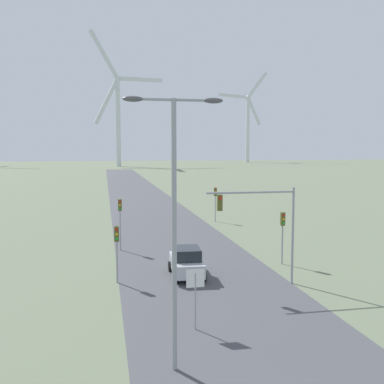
% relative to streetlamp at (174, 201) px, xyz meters
% --- Properties ---
extents(road_surface, '(10.00, 240.00, 0.01)m').
position_rel_streetlamp_xyz_m(road_surface, '(3.37, 41.68, -6.09)').
color(road_surface, '#47474C').
rests_on(road_surface, ground).
extents(streetlamp, '(3.45, 0.32, 9.64)m').
position_rel_streetlamp_xyz_m(streetlamp, '(0.00, 0.00, 0.00)').
color(streetlamp, '#93999E').
rests_on(streetlamp, ground).
extents(stop_sign_near, '(0.81, 0.07, 2.69)m').
position_rel_streetlamp_xyz_m(stop_sign_near, '(1.44, 3.37, -4.21)').
color(stop_sign_near, '#93999E').
rests_on(stop_sign_near, ground).
extents(traffic_light_post_near_left, '(0.28, 0.34, 3.39)m').
position_rel_streetlamp_xyz_m(traffic_light_post_near_left, '(-1.71, 11.00, -3.61)').
color(traffic_light_post_near_left, '#93999E').
rests_on(traffic_light_post_near_left, ground).
extents(traffic_light_post_near_right, '(0.28, 0.34, 3.59)m').
position_rel_streetlamp_xyz_m(traffic_light_post_near_right, '(9.53, 13.21, -3.46)').
color(traffic_light_post_near_right, '#93999E').
rests_on(traffic_light_post_near_right, ground).
extents(traffic_light_post_mid_left, '(0.28, 0.34, 4.02)m').
position_rel_streetlamp_xyz_m(traffic_light_post_mid_left, '(-1.21, 19.64, -3.15)').
color(traffic_light_post_mid_left, '#93999E').
rests_on(traffic_light_post_mid_left, ground).
extents(traffic_light_post_mid_right, '(0.28, 0.33, 3.72)m').
position_rel_streetlamp_xyz_m(traffic_light_post_mid_right, '(9.45, 31.72, -3.37)').
color(traffic_light_post_mid_right, '#93999E').
rests_on(traffic_light_post_mid_right, ground).
extents(traffic_light_mast_overhead, '(5.25, 0.34, 5.68)m').
position_rel_streetlamp_xyz_m(traffic_light_mast_overhead, '(6.48, 8.90, -1.97)').
color(traffic_light_mast_overhead, '#93999E').
rests_on(traffic_light_mast_overhead, ground).
extents(car_approaching, '(2.05, 4.20, 1.83)m').
position_rel_streetlamp_xyz_m(car_approaching, '(2.56, 11.56, -5.18)').
color(car_approaching, '#B7BCC1').
rests_on(car_approaching, ground).
extents(wind_turbine_left, '(33.69, 14.47, 59.58)m').
position_rel_streetlamp_xyz_m(wind_turbine_left, '(4.29, 192.83, 19.43)').
color(wind_turbine_left, silver).
rests_on(wind_turbine_left, ground).
extents(wind_turbine_center, '(27.60, 10.28, 53.71)m').
position_rel_streetlamp_xyz_m(wind_turbine_center, '(83.59, 247.29, 18.29)').
color(wind_turbine_center, silver).
rests_on(wind_turbine_center, ground).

